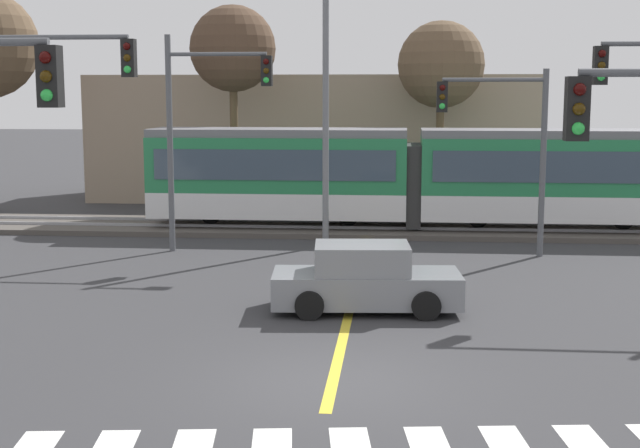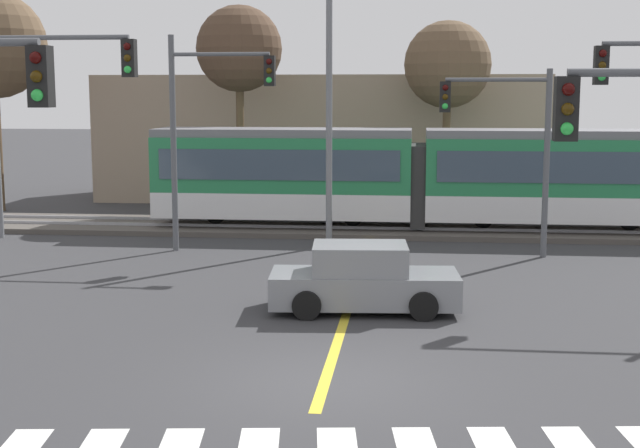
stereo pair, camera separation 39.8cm
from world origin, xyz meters
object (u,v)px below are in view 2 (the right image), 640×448
at_px(traffic_light_far_right, 509,132).
at_px(bare_tree_east, 448,66).
at_px(light_rail_tram, 418,174).
at_px(street_lamp_centre, 335,98).
at_px(sedan_crossing, 364,280).
at_px(bare_tree_west, 239,50).
at_px(traffic_light_mid_left, 27,112).
at_px(traffic_light_far_left, 205,114).

xyz_separation_m(traffic_light_far_right, bare_tree_east, (-1.52, 9.37, 2.21)).
xyz_separation_m(light_rail_tram, street_lamp_centre, (-2.64, -3.23, 2.64)).
relative_size(sedan_crossing, bare_tree_west, 0.52).
height_order(traffic_light_mid_left, bare_tree_west, bare_tree_west).
relative_size(traffic_light_far_right, street_lamp_centre, 0.67).
bearing_deg(bare_tree_east, sedan_crossing, -97.98).
bearing_deg(light_rail_tram, traffic_light_far_left, -145.09).
bearing_deg(bare_tree_east, bare_tree_west, -174.06).
height_order(light_rail_tram, street_lamp_centre, street_lamp_centre).
height_order(street_lamp_centre, bare_tree_west, street_lamp_centre).
bearing_deg(bare_tree_east, traffic_light_far_right, -80.80).
relative_size(traffic_light_mid_left, bare_tree_east, 0.86).
distance_m(sedan_crossing, bare_tree_west, 17.73).
xyz_separation_m(traffic_light_far_left, traffic_light_far_right, (9.08, 0.10, -0.53)).
height_order(light_rail_tram, bare_tree_west, bare_tree_west).
relative_size(street_lamp_centre, bare_tree_west, 1.00).
bearing_deg(traffic_light_far_right, street_lamp_centre, 167.30).
height_order(traffic_light_far_left, bare_tree_west, bare_tree_west).
bearing_deg(traffic_light_far_right, traffic_light_far_left, -179.38).
bearing_deg(traffic_light_far_left, bare_tree_east, 51.37).
bearing_deg(street_lamp_centre, traffic_light_mid_left, -135.53).
xyz_separation_m(traffic_light_mid_left, street_lamp_centre, (6.96, 6.83, 0.30)).
xyz_separation_m(sedan_crossing, street_lamp_centre, (-1.42, 8.35, 3.99)).
xyz_separation_m(light_rail_tram, traffic_light_mid_left, (-9.60, -10.06, 2.34)).
bearing_deg(bare_tree_west, traffic_light_mid_left, -99.98).
relative_size(traffic_light_far_left, bare_tree_west, 0.80).
height_order(sedan_crossing, traffic_light_far_left, traffic_light_far_left).
distance_m(light_rail_tram, traffic_light_far_right, 5.39).
bearing_deg(sedan_crossing, traffic_light_far_right, 61.84).
relative_size(light_rail_tram, street_lamp_centre, 2.23).
relative_size(traffic_light_far_right, bare_tree_east, 0.72).
relative_size(light_rail_tram, traffic_light_far_left, 2.81).
xyz_separation_m(traffic_light_far_left, street_lamp_centre, (3.82, 1.28, 0.46)).
xyz_separation_m(sedan_crossing, traffic_light_far_left, (-5.25, 7.06, 3.54)).
xyz_separation_m(traffic_light_far_right, traffic_light_mid_left, (-12.22, -5.65, 0.68)).
xyz_separation_m(traffic_light_far_left, bare_tree_east, (7.56, 9.47, 1.68)).
bearing_deg(traffic_light_mid_left, street_lamp_centre, 44.47).
bearing_deg(street_lamp_centre, light_rail_tram, 50.73).
distance_m(light_rail_tram, street_lamp_centre, 4.93).
xyz_separation_m(light_rail_tram, traffic_light_far_left, (-6.46, -4.51, 2.19)).
bearing_deg(street_lamp_centre, traffic_light_far_left, -161.44).
xyz_separation_m(traffic_light_far_left, traffic_light_mid_left, (-3.14, -5.55, 0.15)).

